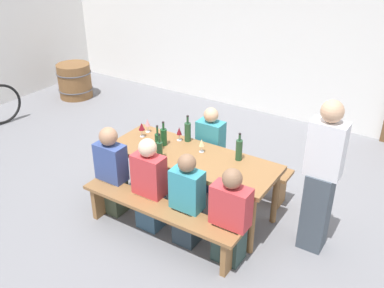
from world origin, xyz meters
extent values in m
plane|color=slate|center=(0.00, 0.00, 0.00)|extent=(24.00, 24.00, 0.00)
cube|color=white|center=(0.00, 3.29, 1.60)|extent=(14.00, 0.20, 3.20)
cube|color=olive|center=(0.00, 0.00, 0.72)|extent=(2.01, 0.73, 0.05)
cylinder|color=olive|center=(-0.93, -0.31, 0.35)|extent=(0.07, 0.07, 0.70)
cylinder|color=olive|center=(0.93, -0.31, 0.35)|extent=(0.07, 0.07, 0.70)
cylinder|color=olive|center=(-0.93, 0.31, 0.35)|extent=(0.07, 0.07, 0.70)
cylinder|color=olive|center=(0.93, 0.31, 0.35)|extent=(0.07, 0.07, 0.70)
cube|color=olive|center=(0.00, -0.67, 0.43)|extent=(1.91, 0.30, 0.04)
cube|color=olive|center=(-0.86, -0.67, 0.21)|extent=(0.06, 0.24, 0.41)
cube|color=olive|center=(0.86, -0.67, 0.21)|extent=(0.06, 0.24, 0.41)
cube|color=olive|center=(0.00, 0.67, 0.43)|extent=(1.91, 0.30, 0.04)
cube|color=olive|center=(-0.86, 0.67, 0.21)|extent=(0.06, 0.24, 0.41)
cube|color=olive|center=(0.86, 0.67, 0.21)|extent=(0.06, 0.24, 0.41)
cylinder|color=#234C2D|center=(-0.24, 0.28, 0.87)|extent=(0.08, 0.08, 0.24)
cylinder|color=#234C2D|center=(-0.24, 0.28, 1.03)|extent=(0.03, 0.03, 0.09)
cylinder|color=black|center=(-0.24, 0.28, 1.08)|extent=(0.03, 0.03, 0.01)
cylinder|color=#194723|center=(-0.43, 0.04, 0.85)|extent=(0.08, 0.08, 0.20)
cylinder|color=#194723|center=(-0.43, 0.04, 1.00)|extent=(0.03, 0.03, 0.09)
cylinder|color=black|center=(-0.43, 0.04, 1.05)|extent=(0.03, 0.03, 0.01)
cylinder|color=#234C2D|center=(-0.27, -0.25, 0.85)|extent=(0.07, 0.07, 0.20)
cylinder|color=#234C2D|center=(-0.27, -0.25, 1.00)|extent=(0.02, 0.02, 0.10)
cylinder|color=black|center=(-0.27, -0.25, 1.05)|extent=(0.03, 0.03, 0.01)
cylinder|color=#194723|center=(-0.40, -0.11, 0.86)|extent=(0.07, 0.07, 0.21)
cylinder|color=#194723|center=(-0.40, -0.11, 1.01)|extent=(0.02, 0.02, 0.10)
cylinder|color=black|center=(-0.40, -0.11, 1.07)|extent=(0.03, 0.03, 0.01)
cylinder|color=#234C2D|center=(0.49, 0.20, 0.87)|extent=(0.07, 0.07, 0.24)
cylinder|color=#234C2D|center=(0.49, 0.20, 1.03)|extent=(0.03, 0.03, 0.07)
cylinder|color=black|center=(0.49, 0.20, 1.07)|extent=(0.03, 0.03, 0.01)
cylinder|color=silver|center=(-0.80, 0.22, 0.75)|extent=(0.06, 0.06, 0.01)
cylinder|color=silver|center=(-0.80, 0.22, 0.80)|extent=(0.01, 0.01, 0.08)
cone|color=#D18C93|center=(-0.80, 0.22, 0.88)|extent=(0.06, 0.06, 0.09)
cylinder|color=silver|center=(-0.78, 0.07, 0.75)|extent=(0.06, 0.06, 0.01)
cylinder|color=silver|center=(-0.78, 0.07, 0.80)|extent=(0.01, 0.01, 0.09)
cone|color=maroon|center=(-0.78, 0.07, 0.89)|extent=(0.08, 0.08, 0.09)
cylinder|color=silver|center=(0.05, 0.13, 0.75)|extent=(0.06, 0.06, 0.01)
cylinder|color=silver|center=(0.05, 0.13, 0.79)|extent=(0.01, 0.01, 0.07)
cone|color=beige|center=(0.05, 0.13, 0.87)|extent=(0.07, 0.07, 0.09)
cylinder|color=silver|center=(-0.34, 0.24, 0.75)|extent=(0.06, 0.06, 0.01)
cylinder|color=silver|center=(-0.34, 0.24, 0.79)|extent=(0.01, 0.01, 0.08)
cone|color=maroon|center=(-0.34, 0.24, 0.88)|extent=(0.06, 0.06, 0.09)
cube|color=#3F4833|center=(-0.78, -0.52, 0.23)|extent=(0.27, 0.24, 0.45)
cube|color=#384C8C|center=(-0.78, -0.52, 0.67)|extent=(0.35, 0.20, 0.45)
sphere|color=#A87A5B|center=(-0.78, -0.52, 1.01)|extent=(0.21, 0.21, 0.21)
cube|color=#355369|center=(-0.23, -0.52, 0.23)|extent=(0.27, 0.24, 0.45)
cube|color=#C6383D|center=(-0.23, -0.52, 0.69)|extent=(0.36, 0.20, 0.47)
sphere|color=beige|center=(-0.23, -0.52, 1.02)|extent=(0.20, 0.20, 0.20)
cube|color=#2B3944|center=(0.27, -0.52, 0.23)|extent=(0.25, 0.24, 0.45)
cube|color=teal|center=(0.27, -0.52, 0.67)|extent=(0.34, 0.20, 0.45)
sphere|color=#846047|center=(0.27, -0.52, 0.99)|extent=(0.19, 0.19, 0.19)
cube|color=#2E4540|center=(0.78, -0.52, 0.23)|extent=(0.29, 0.24, 0.45)
cube|color=#C6383D|center=(0.78, -0.52, 0.67)|extent=(0.39, 0.20, 0.43)
sphere|color=#846047|center=(0.78, -0.52, 0.98)|extent=(0.20, 0.20, 0.20)
cube|color=navy|center=(-0.06, 0.52, 0.23)|extent=(0.25, 0.24, 0.45)
cube|color=teal|center=(-0.06, 0.52, 0.70)|extent=(0.33, 0.20, 0.51)
sphere|color=tan|center=(-0.06, 0.52, 1.05)|extent=(0.18, 0.18, 0.18)
cube|color=#404A54|center=(1.44, 0.15, 0.45)|extent=(0.26, 0.24, 0.90)
cube|color=silver|center=(1.44, 0.15, 1.19)|extent=(0.35, 0.20, 0.57)
sphere|color=tan|center=(1.44, 0.15, 1.58)|extent=(0.22, 0.22, 0.22)
cylinder|color=brown|center=(-3.93, 1.90, 0.33)|extent=(0.63, 0.63, 0.66)
torus|color=#4C4C51|center=(-3.93, 1.90, 0.50)|extent=(0.67, 0.67, 0.02)
torus|color=#4C4C51|center=(-3.93, 1.90, 0.17)|extent=(0.67, 0.67, 0.02)
torus|color=black|center=(-4.05, 0.34, 0.35)|extent=(0.18, 0.70, 0.70)
camera|label=1|loc=(2.32, -3.63, 3.18)|focal=40.50mm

